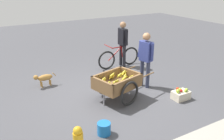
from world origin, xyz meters
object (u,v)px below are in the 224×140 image
Objects in this scene: plastic_bucket at (104,129)px; dog at (44,78)px; fruit_cart at (117,84)px; apple_crate at (181,94)px; bicycle at (119,57)px; vendor_person at (146,55)px; cyclist_person at (123,40)px.

dog is at bearing -82.05° from plastic_bucket.
fruit_cart reaches higher than apple_crate.
bicycle is at bearing -173.00° from dog.
bicycle reaches higher than dog.
dog reaches higher than plastic_bucket.
vendor_person is 1.00× the size of cyclist_person.
plastic_bucket is (2.14, 1.49, -0.83)m from vendor_person.
cyclist_person reaches higher than vendor_person.
vendor_person is 2.38× the size of dog.
apple_crate is at bearing -171.71° from plastic_bucket.
fruit_cart is at bearing 57.51° from bicycle.
cyclist_person reaches higher than plastic_bucket.
cyclist_person is (-0.38, -1.82, 0.00)m from vendor_person.
cyclist_person is at bearing -101.82° from vendor_person.
cyclist_person reaches higher than dog.
vendor_person is at bearing -72.68° from apple_crate.
vendor_person is at bearing -165.75° from fruit_cart.
dog reaches higher than apple_crate.
bicycle reaches higher than plastic_bucket.
vendor_person is 1.86m from cyclist_person.
cyclist_person is 4.24m from plastic_bucket.
cyclist_person reaches higher than bicycle.
apple_crate is at bearing 89.39° from cyclist_person.
bicycle is at bearing -122.49° from fruit_cart.
apple_crate is at bearing 150.03° from fruit_cart.
plastic_bucket is (1.03, 1.20, -0.31)m from fruit_cart.
cyclist_person is 3.06m from apple_crate.
dog is 1.53× the size of apple_crate.
cyclist_person is 3.65× the size of apple_crate.
bicycle is (-0.23, -1.82, -0.61)m from vendor_person.
plastic_bucket is at bearing 8.29° from apple_crate.
cyclist_person is 3.03m from dog.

